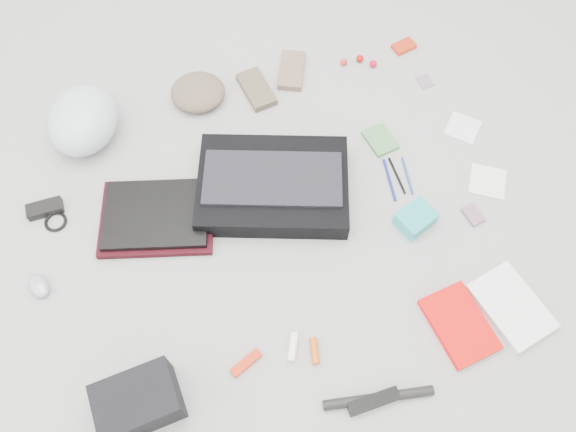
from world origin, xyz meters
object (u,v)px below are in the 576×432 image
object	(u,v)px
bike_helmet	(83,120)
camera_bag	(139,402)
book_red	(459,325)
messenger_bag	(273,186)
accordion_wallet	(415,219)
laptop	(156,214)

from	to	relation	value
bike_helmet	camera_bag	bearing A→B (deg)	-66.22
bike_helmet	book_red	size ratio (longest dim) A/B	1.24
messenger_bag	accordion_wallet	distance (m)	0.46
book_red	laptop	bearing A→B (deg)	134.50
messenger_bag	bike_helmet	size ratio (longest dim) A/B	1.72
camera_bag	accordion_wallet	xyz separation A→B (m)	(0.92, 0.31, -0.04)
messenger_bag	accordion_wallet	size ratio (longest dim) A/B	4.32
messenger_bag	book_red	distance (m)	0.70
messenger_bag	laptop	world-z (taller)	messenger_bag
bike_helmet	camera_bag	distance (m)	0.94
bike_helmet	laptop	bearing A→B (deg)	-44.97
book_red	camera_bag	bearing A→B (deg)	169.49
messenger_bag	book_red	world-z (taller)	messenger_bag
messenger_bag	camera_bag	size ratio (longest dim) A/B	2.30
laptop	bike_helmet	world-z (taller)	bike_helmet
messenger_bag	bike_helmet	world-z (taller)	bike_helmet
camera_bag	laptop	bearing A→B (deg)	70.27
laptop	bike_helmet	xyz separation A→B (m)	(-0.16, 0.39, 0.05)
bike_helmet	book_red	xyz separation A→B (m)	(0.94, -0.98, -0.07)
laptop	accordion_wallet	xyz separation A→B (m)	(0.78, -0.24, -0.01)
laptop	accordion_wallet	bearing A→B (deg)	-3.15
book_red	accordion_wallet	world-z (taller)	accordion_wallet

